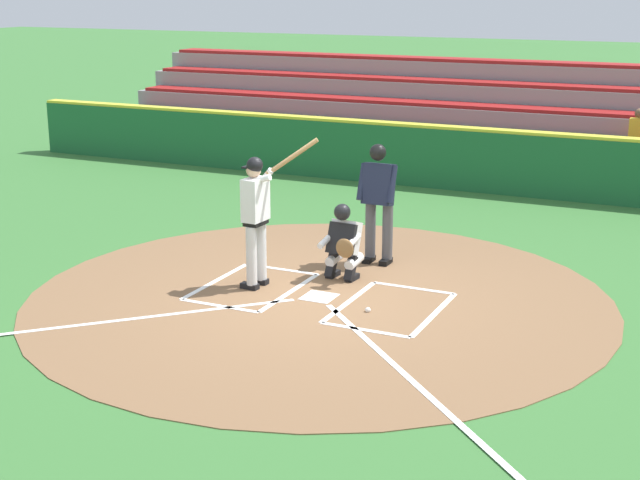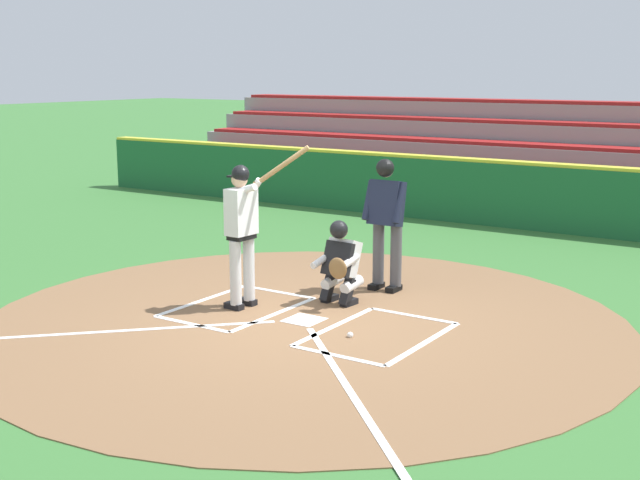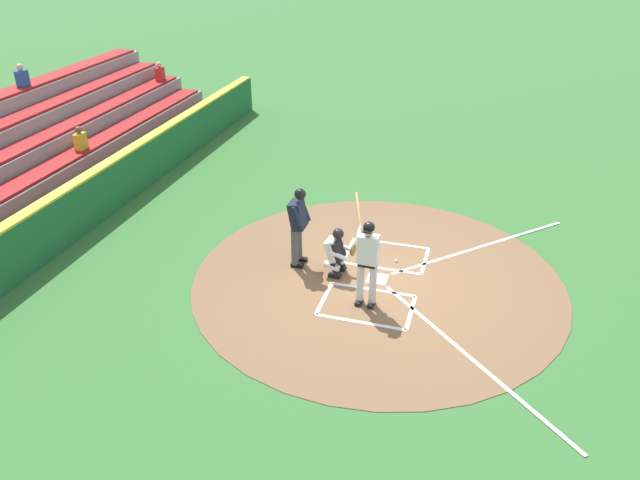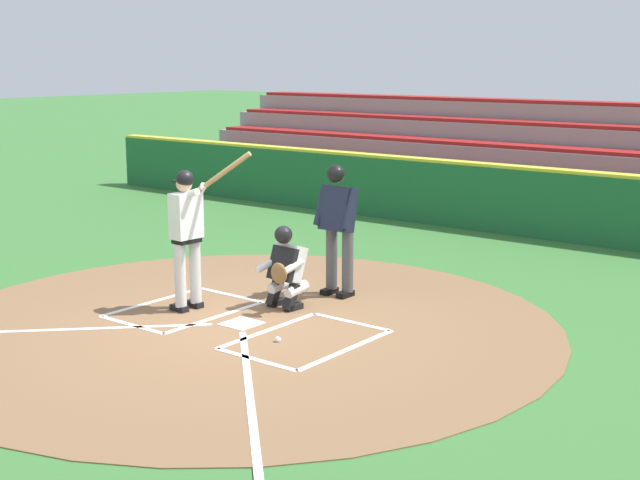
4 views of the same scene
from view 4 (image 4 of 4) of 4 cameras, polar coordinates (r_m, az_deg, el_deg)
ground_plane at (r=11.17m, az=-5.09°, el=-5.47°), size 120.00×120.00×0.00m
dirt_circle at (r=11.17m, az=-5.09°, el=-5.44°), size 8.00×8.00×0.01m
home_plate_and_chalk at (r=10.57m, az=-8.38°, el=-6.46°), size 7.93×4.91×0.01m
batter at (r=11.61m, az=-8.57°, el=0.70°), size 0.96×0.68×2.13m
catcher at (r=11.68m, az=-2.26°, el=-1.67°), size 0.59×0.65×1.13m
plate_umpire at (r=12.19m, az=1.16°, el=1.25°), size 0.58×0.41×1.86m
baseball at (r=10.44m, az=-2.75°, el=-6.46°), size 0.07×0.07×0.07m
backstop_wall at (r=17.13m, az=12.30°, el=2.56°), size 22.00×0.36×1.31m
bleacher_stand at (r=20.06m, az=16.45°, el=4.23°), size 20.00×4.25×3.00m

